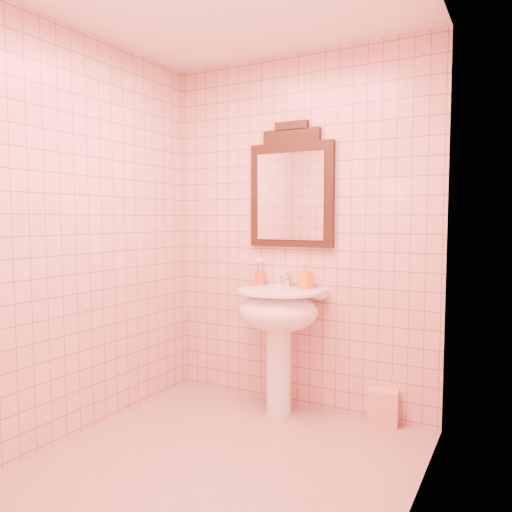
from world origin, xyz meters
The scene contains 8 objects.
floor centered at (0.00, 0.00, 0.00)m, with size 2.20×2.20×0.00m, color tan.
back_wall centered at (0.00, 1.10, 1.25)m, with size 2.00×0.02×2.50m, color #DFA79C.
pedestal_sink centered at (-0.04, 0.87, 0.66)m, with size 0.58×0.58×0.86m.
faucet centered at (-0.04, 1.01, 0.92)m, with size 0.04×0.16×0.11m.
mirror centered at (-0.04, 1.07, 1.55)m, with size 0.63×0.06×0.88m.
toothbrush_cup centered at (-0.27, 1.04, 0.91)m, with size 0.08×0.08×0.18m.
soap_dispenser centered at (0.10, 1.01, 0.95)m, with size 0.08×0.08×0.17m, color orange.
towel centered at (0.64, 1.04, 0.12)m, with size 0.19×0.13×0.23m, color #EEAB8C.
Camera 1 is at (1.43, -2.16, 1.34)m, focal length 35.00 mm.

